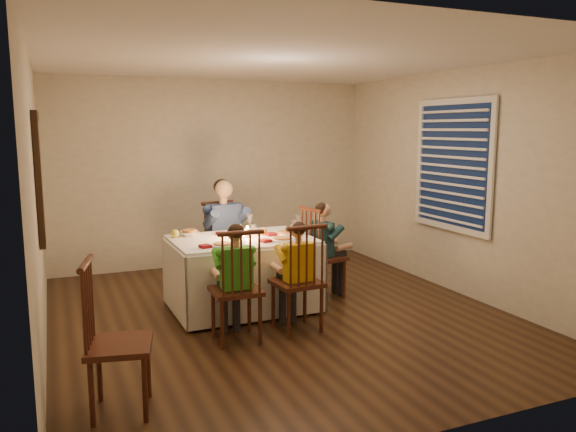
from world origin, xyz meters
name	(u,v)px	position (x,y,z in m)	size (l,w,h in m)	color
ground	(281,315)	(0.00, 0.00, 0.00)	(5.00, 5.00, 0.00)	black
wall_left	(36,203)	(-2.25, 0.00, 1.30)	(0.02, 5.00, 2.60)	beige
wall_right	(460,183)	(2.25, 0.00, 1.30)	(0.02, 5.00, 2.60)	beige
wall_back	(214,173)	(0.00, 2.50, 1.30)	(4.50, 0.02, 2.60)	beige
ceiling	(280,58)	(0.00, 0.00, 2.60)	(5.00, 5.00, 0.00)	white
dining_table	(242,259)	(-0.29, 0.37, 0.55)	(1.50, 1.10, 0.75)	white
chair_adult	(226,289)	(-0.25, 1.16, 0.00)	(0.43, 0.41, 1.06)	black
chair_near_left	(237,340)	(-0.63, -0.47, 0.00)	(0.43, 0.41, 1.06)	black
chair_near_right	(297,330)	(-0.01, -0.45, 0.00)	(0.43, 0.41, 1.06)	black
chair_end	(323,297)	(0.70, 0.41, 0.00)	(0.43, 0.41, 1.06)	black
chair_extra	(123,411)	(-1.76, -1.43, 0.00)	(0.44, 0.42, 1.07)	black
adult	(226,289)	(-0.25, 1.16, 0.00)	(0.50, 0.46, 1.33)	#31477C
child_green	(237,340)	(-0.63, -0.47, 0.00)	(0.37, 0.34, 1.09)	green
child_yellow	(297,330)	(-0.01, -0.45, 0.00)	(0.35, 0.32, 1.06)	gold
child_teal	(323,297)	(0.70, 0.41, 0.00)	(0.37, 0.34, 1.10)	#17353A
setting_adult	(237,233)	(-0.26, 0.65, 0.79)	(0.26, 0.26, 0.02)	white
setting_green	(223,245)	(-0.60, 0.05, 0.79)	(0.26, 0.26, 0.02)	white
setting_yellow	(282,240)	(0.04, 0.08, 0.79)	(0.26, 0.26, 0.02)	white
setting_teal	(286,233)	(0.22, 0.39, 0.79)	(0.26, 0.26, 0.02)	white
candle_left	(235,234)	(-0.36, 0.37, 0.83)	(0.06, 0.06, 0.10)	silver
candle_right	(247,233)	(-0.23, 0.37, 0.83)	(0.06, 0.06, 0.10)	silver
squash	(175,233)	(-0.94, 0.67, 0.82)	(0.09, 0.09, 0.09)	yellow
orange_fruit	(263,232)	(-0.03, 0.43, 0.82)	(0.08, 0.08, 0.08)	orange
serving_bowl	(189,234)	(-0.78, 0.71, 0.80)	(0.20, 0.20, 0.05)	white
wall_mirror	(39,177)	(-2.22, 0.30, 1.50)	(0.06, 0.95, 1.15)	black
window_blinds	(452,165)	(2.21, 0.10, 1.50)	(0.07, 1.34, 1.54)	#0C1833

